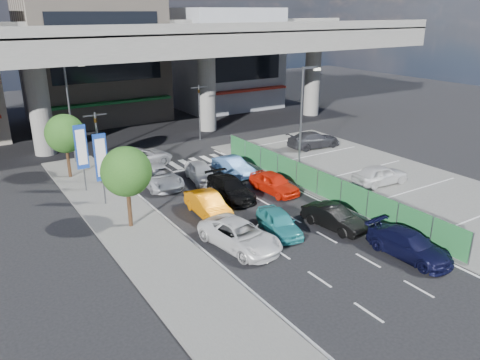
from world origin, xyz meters
TOP-DOWN VIEW (x-y plane):
  - ground at (0.00, 0.00)m, footprint 120.00×120.00m
  - parking_lot at (11.00, 2.00)m, footprint 12.00×28.00m
  - sidewalk_left at (-7.00, 4.00)m, footprint 4.00×30.00m
  - fence_run at (5.30, 1.00)m, footprint 0.16×22.00m
  - expressway at (0.00, 22.00)m, footprint 64.00×14.00m
  - building_center at (0.00, 32.97)m, footprint 14.00×10.90m
  - building_east at (16.00, 31.97)m, footprint 12.00×10.90m
  - traffic_light_left at (-6.20, 12.00)m, footprint 1.60×1.24m
  - traffic_light_right at (5.50, 19.00)m, footprint 1.60×1.24m
  - street_lamp_right at (7.17, 6.00)m, footprint 1.65×0.22m
  - street_lamp_left at (-6.33, 18.00)m, footprint 1.65×0.22m
  - signboard_near at (-7.20, 7.99)m, footprint 0.80×0.14m
  - signboard_far at (-7.60, 10.99)m, footprint 0.80×0.14m
  - tree_near at (-7.00, 4.00)m, footprint 2.80×2.80m
  - tree_far at (-7.80, 14.50)m, footprint 2.80×2.80m
  - minivan_navy_back at (3.61, -6.78)m, footprint 2.07×4.63m
  - sedan_white_mid_left at (-3.01, -1.36)m, footprint 3.00×5.25m
  - taxi_teal_mid at (-0.26, -1.10)m, footprint 2.30×4.04m
  - hatch_black_mid_right at (2.73, -2.32)m, footprint 1.87×4.08m
  - taxi_orange_left at (-2.45, 3.08)m, footprint 1.71×4.27m
  - sedan_black_mid at (0.20, 4.83)m, footprint 2.19×4.75m
  - taxi_orange_right at (3.18, 4.00)m, footprint 1.86×4.14m
  - wagon_silver_front_left at (-2.91, 9.46)m, footprint 2.40×5.02m
  - sedan_white_front_mid at (0.08, 8.68)m, footprint 2.31×4.27m
  - kei_truck_front_right at (2.81, 8.65)m, footprint 1.65×4.07m
  - crossing_wagon_silver at (-2.33, 14.43)m, footprint 5.39×2.78m
  - parked_sedan_white at (10.37, 1.11)m, footprint 4.36×2.10m
  - parked_sedan_dgrey at (12.70, 10.86)m, footprint 5.13×2.46m
  - traffic_cone at (5.60, 4.23)m, footprint 0.36×0.36m

SIDE VIEW (x-z plane):
  - ground at x=0.00m, z-range 0.00..0.00m
  - parking_lot at x=11.00m, z-range 0.00..0.06m
  - sidewalk_left at x=-7.00m, z-range 0.00..0.12m
  - traffic_cone at x=5.60m, z-range 0.06..0.73m
  - hatch_black_mid_right at x=2.73m, z-range 0.00..1.30m
  - taxi_teal_mid at x=-0.26m, z-range 0.00..1.30m
  - kei_truck_front_right at x=2.81m, z-range 0.00..1.31m
  - minivan_navy_back at x=3.61m, z-range 0.00..1.32m
  - sedan_black_mid at x=0.20m, z-range 0.00..1.35m
  - sedan_white_mid_left at x=-3.01m, z-range 0.00..1.38m
  - taxi_orange_left at x=-2.45m, z-range 0.00..1.38m
  - taxi_orange_right at x=3.18m, z-range 0.00..1.38m
  - wagon_silver_front_left at x=-2.91m, z-range 0.00..1.38m
  - sedan_white_front_mid at x=0.08m, z-range 0.00..1.38m
  - crossing_wagon_silver at x=-2.33m, z-range 0.00..1.45m
  - parked_sedan_white at x=10.37m, z-range 0.06..1.50m
  - parked_sedan_dgrey at x=12.70m, z-range 0.06..1.50m
  - fence_run at x=5.30m, z-range 0.00..1.80m
  - signboard_near at x=-7.20m, z-range 0.71..5.41m
  - signboard_far at x=-7.60m, z-range 0.71..5.41m
  - tree_near at x=-7.00m, z-range 0.99..5.79m
  - tree_far at x=-7.80m, z-range 0.99..5.79m
  - traffic_light_left at x=-6.20m, z-range 1.34..6.54m
  - traffic_light_right at x=5.50m, z-range 1.34..6.54m
  - street_lamp_right at x=7.17m, z-range 0.77..8.77m
  - street_lamp_left at x=-6.33m, z-range 0.77..8.77m
  - building_east at x=16.00m, z-range -0.01..11.99m
  - building_center at x=0.00m, z-range -0.01..14.99m
  - expressway at x=0.00m, z-range 3.39..14.14m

